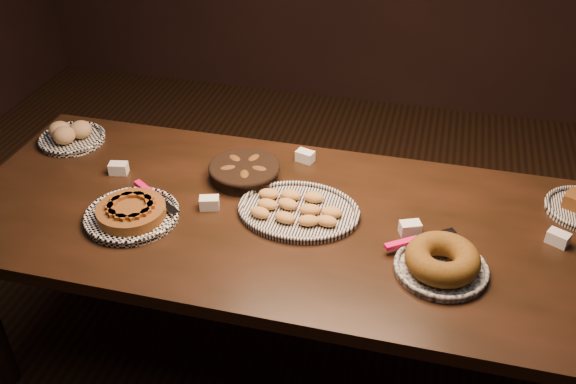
% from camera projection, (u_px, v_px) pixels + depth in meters
% --- Properties ---
extents(ground, '(5.00, 5.00, 0.00)m').
position_uv_depth(ground, '(289.00, 359.00, 2.71)').
color(ground, black).
rests_on(ground, ground).
extents(buffet_table, '(2.40, 1.00, 0.75)m').
position_uv_depth(buffet_table, '(289.00, 233.00, 2.32)').
color(buffet_table, black).
rests_on(buffet_table, ground).
extents(apple_tart_plate, '(0.34, 0.36, 0.06)m').
position_uv_depth(apple_tart_plate, '(132.00, 213.00, 2.26)').
color(apple_tart_plate, white).
rests_on(apple_tart_plate, buffet_table).
extents(madeleine_platter, '(0.44, 0.35, 0.05)m').
position_uv_depth(madeleine_platter, '(298.00, 210.00, 2.28)').
color(madeleine_platter, black).
rests_on(madeleine_platter, buffet_table).
extents(bundt_cake_plate, '(0.34, 0.36, 0.09)m').
position_uv_depth(bundt_cake_plate, '(442.00, 262.00, 2.02)').
color(bundt_cake_plate, black).
rests_on(bundt_cake_plate, buffet_table).
extents(croissant_basket, '(0.30, 0.30, 0.07)m').
position_uv_depth(croissant_basket, '(244.00, 170.00, 2.46)').
color(croissant_basket, black).
rests_on(croissant_basket, buffet_table).
extents(bread_roll_plate, '(0.28, 0.28, 0.09)m').
position_uv_depth(bread_roll_plate, '(70.00, 135.00, 2.70)').
color(bread_roll_plate, white).
rests_on(bread_roll_plate, buffet_table).
extents(tent_cards, '(1.71, 0.46, 0.04)m').
position_uv_depth(tent_cards, '(312.00, 196.00, 2.34)').
color(tent_cards, white).
rests_on(tent_cards, buffet_table).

